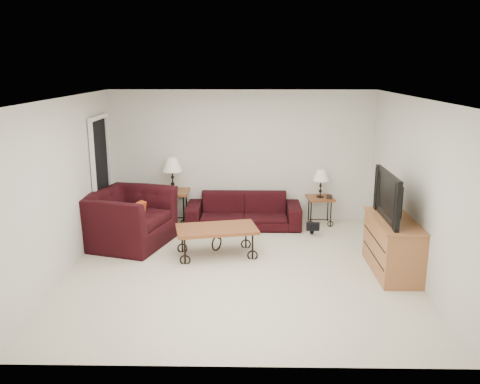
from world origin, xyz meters
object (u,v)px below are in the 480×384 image
side_table_left (174,207)px  lamp_right (321,183)px  sofa (244,211)px  coffee_table (217,242)px  armchair (128,218)px  backpack (312,222)px  tv_stand (393,246)px  lamp_left (172,175)px  side_table_right (320,211)px  television (395,196)px

side_table_left → lamp_right: lamp_right is taller
sofa → coffee_table: size_ratio=1.69×
coffee_table → armchair: armchair is taller
lamp_right → backpack: (-0.21, -0.62, -0.57)m
coffee_table → tv_stand: size_ratio=0.94×
lamp_left → backpack: lamp_left is taller
backpack → side_table_right: bearing=67.2°
armchair → tv_stand: armchair is taller
lamp_right → television: (0.73, -2.26, 0.35)m
lamp_right → television: size_ratio=0.44×
side_table_left → lamp_right: size_ratio=1.20×
tv_stand → television: television is taller
lamp_right → coffee_table: 2.55m
tv_stand → backpack: 1.92m
television → sofa: bearing=-133.9°
lamp_right → lamp_left: bearing=180.0°
side_table_right → coffee_table: bearing=-137.8°
side_table_left → tv_stand: bearing=-32.7°
sofa → side_table_left: (-1.34, 0.18, 0.01)m
lamp_right → tv_stand: lamp_right is taller
tv_stand → backpack: (-0.96, 1.65, -0.17)m
lamp_right → television: bearing=-72.2°
side_table_left → backpack: bearing=-13.5°
side_table_left → backpack: (2.56, -0.62, -0.09)m
sofa → lamp_left: 1.50m
lamp_right → coffee_table: bearing=-137.8°
armchair → backpack: (3.14, 0.55, -0.22)m
sofa → television: (2.16, -2.08, 0.83)m
lamp_left → coffee_table: bearing=-61.0°
backpack → coffee_table: bearing=-150.8°
television → backpack: 2.11m
side_table_right → lamp_left: bearing=180.0°
sofa → lamp_right: 1.53m
sofa → side_table_right: (1.44, 0.18, -0.04)m
side_table_right → armchair: size_ratio=0.38×
sofa → backpack: (1.22, -0.44, -0.08)m
sofa → armchair: size_ratio=1.52×
side_table_right → lamp_right: 0.53m
coffee_table → armchair: bearing=161.3°
lamp_left → tv_stand: (3.52, -2.26, -0.55)m
lamp_left → television: television is taller
side_table_right → lamp_right: (0.00, 0.00, 0.53)m
sofa → lamp_left: bearing=172.3°
armchair → coffee_table: bearing=-91.8°
armchair → sofa: bearing=-46.0°
coffee_table → backpack: size_ratio=2.75×
sofa → coffee_table: bearing=-105.4°
sofa → lamp_left: lamp_left is taller
side_table_right → lamp_right: lamp_right is taller
television → tv_stand: bearing=90.0°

